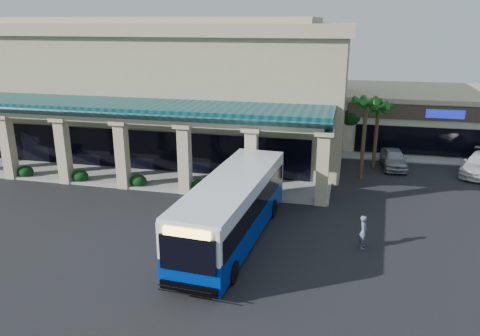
% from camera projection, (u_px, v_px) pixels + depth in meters
% --- Properties ---
extents(ground, '(110.00, 110.00, 0.00)m').
position_uv_depth(ground, '(205.00, 229.00, 26.07)').
color(ground, black).
extents(main_building, '(30.80, 14.80, 11.35)m').
position_uv_depth(main_building, '(171.00, 85.00, 40.96)').
color(main_building, tan).
rests_on(main_building, ground).
extents(arcade, '(30.00, 6.20, 5.70)m').
position_uv_depth(arcade, '(126.00, 142.00, 33.28)').
color(arcade, '#093239').
rests_on(arcade, ground).
extents(strip_mall, '(22.50, 12.50, 4.90)m').
position_uv_depth(strip_mall, '(466.00, 118.00, 43.63)').
color(strip_mall, beige).
rests_on(strip_mall, ground).
extents(palm_0, '(2.40, 2.40, 6.60)m').
position_uv_depth(palm_0, '(364.00, 135.00, 33.41)').
color(palm_0, '#175717').
rests_on(palm_0, ground).
extents(palm_1, '(2.40, 2.40, 5.80)m').
position_uv_depth(palm_1, '(376.00, 132.00, 36.09)').
color(palm_1, '#175717').
rests_on(palm_1, ground).
extents(broadleaf_tree, '(2.60, 2.60, 4.81)m').
position_uv_depth(broadleaf_tree, '(350.00, 123.00, 41.32)').
color(broadleaf_tree, black).
rests_on(broadleaf_tree, ground).
extents(transit_bus, '(3.69, 12.45, 3.43)m').
position_uv_depth(transit_bus, '(233.00, 210.00, 24.22)').
color(transit_bus, '#01279D').
rests_on(transit_bus, ground).
extents(pedestrian, '(0.45, 0.66, 1.75)m').
position_uv_depth(pedestrian, '(364.00, 232.00, 23.66)').
color(pedestrian, slate).
rests_on(pedestrian, ground).
extents(car_silver, '(2.08, 4.51, 1.50)m').
position_uv_depth(car_silver, '(393.00, 159.00, 36.70)').
color(car_silver, '#A09EA8').
rests_on(car_silver, ground).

